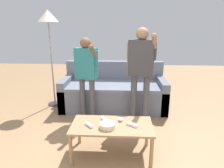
# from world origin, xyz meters

# --- Properties ---
(ground_plane) EXTENTS (12.00, 12.00, 0.00)m
(ground_plane) POSITION_xyz_m (0.00, 0.00, 0.00)
(ground_plane) COLOR #93704C
(couch) EXTENTS (2.01, 0.92, 0.87)m
(couch) POSITION_xyz_m (-0.10, 1.49, 0.31)
(couch) COLOR slate
(couch) RESTS_ON ground
(coffee_table) EXTENTS (1.00, 0.52, 0.42)m
(coffee_table) POSITION_xyz_m (-0.05, -0.12, 0.37)
(coffee_table) COLOR #997551
(coffee_table) RESTS_ON ground
(snack_bowl) EXTENTS (0.19, 0.19, 0.06)m
(snack_bowl) POSITION_xyz_m (-0.09, -0.21, 0.45)
(snack_bowl) COLOR beige
(snack_bowl) RESTS_ON coffee_table
(game_remote_nunchuk) EXTENTS (0.06, 0.09, 0.05)m
(game_remote_nunchuk) POSITION_xyz_m (0.06, -0.01, 0.44)
(game_remote_nunchuk) COLOR white
(game_remote_nunchuk) RESTS_ON coffee_table
(floor_lamp) EXTENTS (0.39, 0.39, 1.88)m
(floor_lamp) POSITION_xyz_m (-1.33, 1.52, 1.66)
(floor_lamp) COLOR #2D2D33
(floor_lamp) RESTS_ON ground
(player_left) EXTENTS (0.40, 0.40, 1.41)m
(player_left) POSITION_xyz_m (-0.53, 0.90, 0.89)
(player_left) COLOR #47474C
(player_left) RESTS_ON ground
(player_right) EXTENTS (0.45, 0.41, 1.57)m
(player_right) POSITION_xyz_m (0.37, 0.81, 0.99)
(player_right) COLOR #47474C
(player_right) RESTS_ON ground
(game_remote_wand_near) EXTENTS (0.14, 0.11, 0.03)m
(game_remote_wand_near) POSITION_xyz_m (0.20, -0.15, 0.43)
(game_remote_wand_near) COLOR white
(game_remote_wand_near) RESTS_ON coffee_table
(game_remote_wand_far) EXTENTS (0.09, 0.16, 0.03)m
(game_remote_wand_far) POSITION_xyz_m (-0.15, -0.02, 0.43)
(game_remote_wand_far) COLOR white
(game_remote_wand_far) RESTS_ON coffee_table
(game_remote_wand_spare) EXTENTS (0.12, 0.13, 0.03)m
(game_remote_wand_spare) POSITION_xyz_m (-0.32, -0.18, 0.43)
(game_remote_wand_spare) COLOR white
(game_remote_wand_spare) RESTS_ON coffee_table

